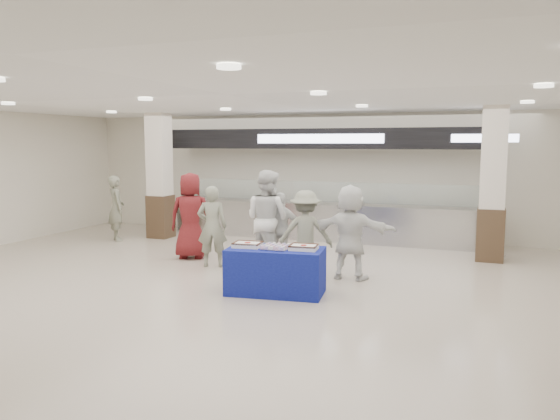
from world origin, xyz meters
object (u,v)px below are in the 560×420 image
at_px(cupcake_tray, 275,247).
at_px(sheet_cake_right, 304,247).
at_px(chef_short, 281,230).
at_px(chef_tall, 267,219).
at_px(civilian_maroon, 191,216).
at_px(soldier_b, 305,233).
at_px(soldier_a, 212,226).
at_px(soldier_bg, 116,208).
at_px(display_table, 276,271).
at_px(sheet_cake_left, 248,244).
at_px(civilian_white, 350,232).

bearing_deg(cupcake_tray, sheet_cake_right, 12.22).
bearing_deg(sheet_cake_right, chef_short, 120.57).
bearing_deg(chef_tall, sheet_cake_right, 145.87).
distance_m(civilian_maroon, soldier_b, 2.76).
relative_size(soldier_a, soldier_bg, 0.98).
relative_size(soldier_a, chef_tall, 0.84).
distance_m(cupcake_tray, soldier_b, 1.50).
bearing_deg(civilian_maroon, chef_short, 160.51).
relative_size(sheet_cake_right, chef_tall, 0.24).
distance_m(chef_short, soldier_b, 0.74).
xyz_separation_m(display_table, chef_short, (-0.59, 1.84, 0.37)).
xyz_separation_m(sheet_cake_right, chef_tall, (-1.28, 1.62, 0.17)).
bearing_deg(chef_short, sheet_cake_left, 82.77).
xyz_separation_m(chef_tall, chef_short, (0.23, 0.16, -0.22)).
height_order(sheet_cake_left, soldier_bg, soldier_bg).
distance_m(sheet_cake_left, civilian_maroon, 2.98).
bearing_deg(sheet_cake_left, civilian_white, 46.01).
xyz_separation_m(display_table, soldier_bg, (-5.50, 3.16, 0.44)).
xyz_separation_m(civilian_white, soldier_bg, (-6.42, 1.79, -0.04)).
bearing_deg(sheet_cake_left, sheet_cake_right, 6.68).
xyz_separation_m(sheet_cake_left, civilian_white, (1.38, 1.43, 0.06)).
distance_m(cupcake_tray, soldier_bg, 6.38).
bearing_deg(civilian_maroon, sheet_cake_left, 121.18).
xyz_separation_m(sheet_cake_right, soldier_bg, (-5.97, 3.11, 0.02)).
bearing_deg(chef_short, civilian_white, 151.91).
height_order(civilian_maroon, soldier_a, civilian_maroon).
height_order(sheet_cake_left, chef_tall, chef_tall).
distance_m(cupcake_tray, civilian_maroon, 3.35).
bearing_deg(civilian_white, chef_tall, -7.68).
bearing_deg(sheet_cake_right, soldier_a, 150.15).
bearing_deg(display_table, soldier_b, 81.28).
bearing_deg(chef_short, sheet_cake_right, 109.61).
bearing_deg(soldier_b, display_table, 70.12).
distance_m(display_table, cupcake_tray, 0.41).
relative_size(cupcake_tray, soldier_bg, 0.26).
bearing_deg(chef_short, soldier_a, 7.79).
bearing_deg(sheet_cake_right, chef_tall, 128.32).
bearing_deg(civilian_white, display_table, 58.63).
height_order(display_table, soldier_bg, soldier_bg).
height_order(sheet_cake_left, soldier_a, soldier_a).
relative_size(sheet_cake_left, civilian_maroon, 0.26).
distance_m(sheet_cake_right, soldier_bg, 6.73).
height_order(display_table, sheet_cake_right, sheet_cake_right).
height_order(civilian_maroon, soldier_bg, civilian_maroon).
distance_m(sheet_cake_left, soldier_b, 1.59).
height_order(sheet_cake_left, sheet_cake_right, sheet_cake_left).
bearing_deg(cupcake_tray, soldier_b, 89.24).
bearing_deg(chef_tall, sheet_cake_left, 119.01).
bearing_deg(sheet_cake_right, civilian_white, 71.20).
xyz_separation_m(sheet_cake_right, soldier_a, (-2.35, 1.35, 0.01)).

